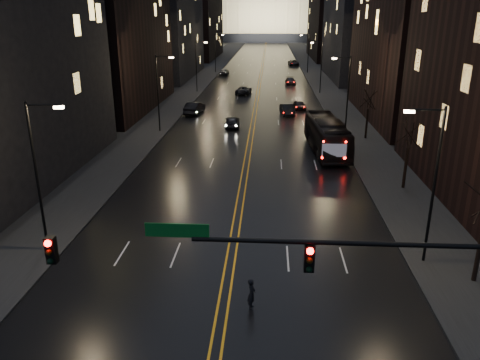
% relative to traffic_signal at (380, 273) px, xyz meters
% --- Properties ---
extents(road, '(20.00, 320.00, 0.02)m').
position_rel_traffic_signal_xyz_m(road, '(-5.91, 130.00, -5.09)').
color(road, black).
rests_on(road, ground).
extents(sidewalk_left, '(8.00, 320.00, 0.16)m').
position_rel_traffic_signal_xyz_m(sidewalk_left, '(-19.91, 130.00, -5.02)').
color(sidewalk_left, black).
rests_on(sidewalk_left, ground).
extents(sidewalk_right, '(8.00, 320.00, 0.16)m').
position_rel_traffic_signal_xyz_m(sidewalk_right, '(8.09, 130.00, -5.02)').
color(sidewalk_right, black).
rests_on(sidewalk_right, ground).
extents(center_line, '(0.62, 320.00, 0.01)m').
position_rel_traffic_signal_xyz_m(center_line, '(-5.91, 130.00, -5.08)').
color(center_line, orange).
rests_on(center_line, road).
extents(building_left_mid, '(12.00, 30.00, 28.00)m').
position_rel_traffic_signal_xyz_m(building_left_mid, '(-26.91, 54.00, 8.90)').
color(building_left_mid, black).
rests_on(building_left_mid, ground).
extents(building_left_far, '(12.00, 34.00, 20.00)m').
position_rel_traffic_signal_xyz_m(building_left_far, '(-26.91, 92.00, 4.90)').
color(building_left_far, black).
rests_on(building_left_far, ground).
extents(building_left_dist, '(12.00, 40.00, 24.00)m').
position_rel_traffic_signal_xyz_m(building_left_dist, '(-26.91, 140.00, 6.90)').
color(building_left_dist, black).
rests_on(building_left_dist, ground).
extents(building_right_mid, '(12.00, 34.00, 26.00)m').
position_rel_traffic_signal_xyz_m(building_right_mid, '(15.09, 92.00, 7.90)').
color(building_right_mid, black).
rests_on(building_right_mid, ground).
extents(building_right_dist, '(12.00, 40.00, 22.00)m').
position_rel_traffic_signal_xyz_m(building_right_dist, '(15.09, 140.00, 5.90)').
color(building_right_dist, black).
rests_on(building_right_dist, ground).
extents(capitol, '(90.00, 50.00, 58.50)m').
position_rel_traffic_signal_xyz_m(capitol, '(-5.91, 250.00, 12.05)').
color(capitol, black).
rests_on(capitol, ground).
extents(traffic_signal, '(17.29, 0.45, 7.00)m').
position_rel_traffic_signal_xyz_m(traffic_signal, '(0.00, 0.00, 0.00)').
color(traffic_signal, black).
rests_on(traffic_signal, ground).
extents(streetlamp_right_near, '(2.13, 0.25, 9.00)m').
position_rel_traffic_signal_xyz_m(streetlamp_right_near, '(4.91, 10.00, -0.02)').
color(streetlamp_right_near, black).
rests_on(streetlamp_right_near, ground).
extents(streetlamp_left_near, '(2.13, 0.25, 9.00)m').
position_rel_traffic_signal_xyz_m(streetlamp_left_near, '(-16.72, 10.00, -0.02)').
color(streetlamp_left_near, black).
rests_on(streetlamp_left_near, ground).
extents(streetlamp_right_mid, '(2.13, 0.25, 9.00)m').
position_rel_traffic_signal_xyz_m(streetlamp_right_mid, '(4.91, 40.00, -0.02)').
color(streetlamp_right_mid, black).
rests_on(streetlamp_right_mid, ground).
extents(streetlamp_left_mid, '(2.13, 0.25, 9.00)m').
position_rel_traffic_signal_xyz_m(streetlamp_left_mid, '(-16.72, 40.00, -0.02)').
color(streetlamp_left_mid, black).
rests_on(streetlamp_left_mid, ground).
extents(streetlamp_right_far, '(2.13, 0.25, 9.00)m').
position_rel_traffic_signal_xyz_m(streetlamp_right_far, '(4.91, 70.00, -0.02)').
color(streetlamp_right_far, black).
rests_on(streetlamp_right_far, ground).
extents(streetlamp_left_far, '(2.13, 0.25, 9.00)m').
position_rel_traffic_signal_xyz_m(streetlamp_left_far, '(-16.72, 70.00, -0.02)').
color(streetlamp_left_far, black).
rests_on(streetlamp_left_far, ground).
extents(streetlamp_right_dist, '(2.13, 0.25, 9.00)m').
position_rel_traffic_signal_xyz_m(streetlamp_right_dist, '(4.91, 100.00, -0.02)').
color(streetlamp_right_dist, black).
rests_on(streetlamp_right_dist, ground).
extents(streetlamp_left_dist, '(2.13, 0.25, 9.00)m').
position_rel_traffic_signal_xyz_m(streetlamp_left_dist, '(-16.72, 100.00, -0.02)').
color(streetlamp_left_dist, black).
rests_on(streetlamp_left_dist, ground).
extents(tree_right_mid, '(2.40, 2.40, 6.65)m').
position_rel_traffic_signal_xyz_m(tree_right_mid, '(7.09, 22.00, -0.58)').
color(tree_right_mid, black).
rests_on(tree_right_mid, ground).
extents(tree_right_far, '(2.40, 2.40, 6.65)m').
position_rel_traffic_signal_xyz_m(tree_right_far, '(7.09, 38.00, -0.58)').
color(tree_right_far, black).
rests_on(tree_right_far, ground).
extents(bus, '(3.71, 12.36, 3.39)m').
position_rel_traffic_signal_xyz_m(bus, '(2.08, 32.84, -3.41)').
color(bus, black).
rests_on(bus, ground).
extents(oncoming_car_a, '(1.98, 4.46, 1.49)m').
position_rel_traffic_signal_xyz_m(oncoming_car_a, '(-8.41, 42.94, -4.36)').
color(oncoming_car_a, black).
rests_on(oncoming_car_a, ground).
extents(oncoming_car_b, '(2.44, 5.35, 1.70)m').
position_rel_traffic_signal_xyz_m(oncoming_car_b, '(-14.41, 50.97, -4.25)').
color(oncoming_car_b, black).
rests_on(oncoming_car_b, ground).
extents(oncoming_car_c, '(2.87, 5.28, 1.40)m').
position_rel_traffic_signal_xyz_m(oncoming_car_c, '(-8.41, 68.61, -4.40)').
color(oncoming_car_c, black).
rests_on(oncoming_car_c, ground).
extents(oncoming_car_d, '(2.10, 4.90, 1.41)m').
position_rel_traffic_signal_xyz_m(oncoming_car_d, '(-14.41, 95.26, -4.40)').
color(oncoming_car_d, black).
rests_on(oncoming_car_d, ground).
extents(receding_car_a, '(2.15, 4.72, 1.50)m').
position_rel_traffic_signal_xyz_m(receding_car_a, '(-1.32, 50.85, -4.35)').
color(receding_car_a, black).
rests_on(receding_car_a, ground).
extents(receding_car_b, '(1.92, 4.01, 1.32)m').
position_rel_traffic_signal_xyz_m(receding_car_b, '(0.62, 55.12, -4.44)').
color(receding_car_b, black).
rests_on(receding_car_b, ground).
extents(receding_car_c, '(2.18, 4.74, 1.34)m').
position_rel_traffic_signal_xyz_m(receding_car_c, '(0.33, 80.93, -4.43)').
color(receding_car_c, black).
rests_on(receding_car_c, ground).
extents(receding_car_d, '(3.00, 5.53, 1.47)m').
position_rel_traffic_signal_xyz_m(receding_car_d, '(2.59, 117.81, -4.37)').
color(receding_car_d, black).
rests_on(receding_car_d, ground).
extents(pedestrian_a, '(0.45, 0.63, 1.60)m').
position_rel_traffic_signal_xyz_m(pedestrian_a, '(-4.52, 5.00, -4.30)').
color(pedestrian_a, black).
rests_on(pedestrian_a, ground).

